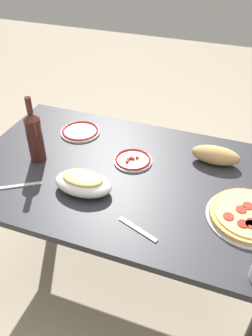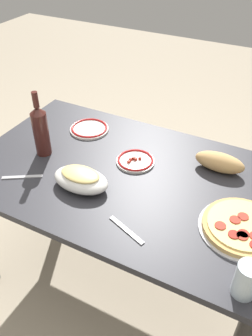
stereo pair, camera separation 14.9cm
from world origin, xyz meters
name	(u,v)px [view 2 (the right image)]	position (x,y,z in m)	size (l,w,h in m)	color
ground_plane	(126,273)	(0.00, 0.00, 0.00)	(8.00, 8.00, 0.00)	tan
dining_table	(126,193)	(0.00, 0.00, 0.60)	(1.38, 0.85, 0.71)	#2D2D33
pepperoni_pizza	(242,227)	(0.51, -0.09, 0.72)	(0.31, 0.31, 0.03)	#B7B7BC
baked_pasta_dish	(81,179)	(-0.12, -0.16, 0.75)	(0.24, 0.15, 0.08)	white
wine_bottle	(41,130)	(-0.41, -0.04, 0.83)	(0.07, 0.07, 0.31)	#471E19
water_glass	(246,280)	(0.57, -0.35, 0.77)	(0.07, 0.07, 0.12)	silver
side_plate_near	(89,129)	(-0.33, 0.23, 0.72)	(0.20, 0.20, 0.02)	white
side_plate_far	(135,160)	(0.00, 0.09, 0.72)	(0.17, 0.17, 0.02)	white
bread_loaf	(220,162)	(0.34, 0.21, 0.75)	(0.21, 0.09, 0.08)	tan
fork_left	(22,177)	(-0.38, -0.23, 0.71)	(0.17, 0.02, 0.01)	#B7B7BC
fork_right	(126,230)	(0.15, -0.29, 0.71)	(0.17, 0.02, 0.01)	#B7B7BC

